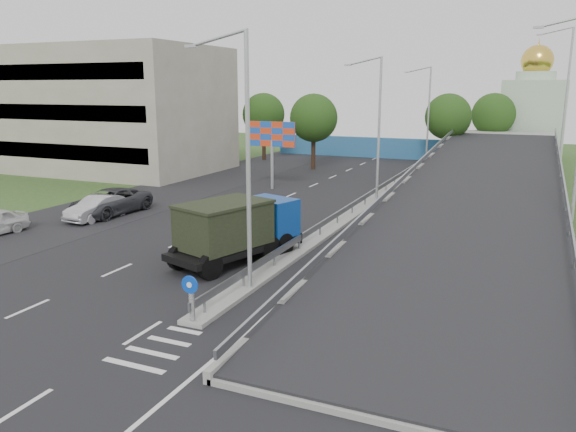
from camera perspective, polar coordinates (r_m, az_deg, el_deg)
The scene contains 21 objects.
ground at distance 18.63m, azimuth -13.43°, elevation -13.33°, with size 160.00×160.00×0.00m, color #2D4C1E.
road_surface at distance 36.69m, azimuth 1.58°, elevation 0.09°, with size 26.00×90.00×0.04m, color black.
parking_strip at distance 43.15m, azimuth -14.65°, elevation 1.61°, with size 8.00×90.00×0.05m, color black.
median at distance 39.44m, azimuth 7.81°, elevation 1.02°, with size 1.00×44.00×0.20m, color gray.
overpass_ramp at distance 37.85m, azimuth 18.88°, elevation 2.49°, with size 10.00×50.00×3.50m.
median_guardrail at distance 39.31m, azimuth 7.84°, elevation 1.95°, with size 0.09×44.00×0.71m.
sign_bollard at distance 19.84m, azimuth -9.81°, elevation -8.24°, with size 0.64×0.23×1.67m.
lamp_post_near at distance 21.88m, azimuth -4.53°, elevation 6.78°, with size 2.74×0.18×10.08m.
lamp_post_mid at distance 40.58m, azimuth 8.99°, elevation 9.46°, with size 2.74×0.18×10.08m.
lamp_post_far at distance 60.13m, azimuth 13.92°, elevation 10.30°, with size 2.74×0.18×10.08m.
beige_building at distance 60.62m, azimuth -18.53°, elevation 10.22°, with size 24.00×14.00×12.00m, color gray.
blue_wall at distance 67.12m, azimuth 11.12°, elevation 6.72°, with size 30.00×0.50×2.40m, color teal.
church at distance 73.26m, azimuth 23.57°, elevation 9.62°, with size 7.00×7.00×13.80m.
billboard at distance 45.68m, azimuth -1.64°, elevation 7.93°, with size 4.00×0.24×5.50m.
tree_left_mid at distance 57.03m, azimuth 2.62°, elevation 9.90°, with size 4.80×4.80×7.60m.
tree_median_far at distance 61.84m, azimuth 15.96°, elevation 9.66°, with size 4.80×4.80×7.60m.
tree_left_far at distance 64.80m, azimuth -2.49°, elevation 10.26°, with size 4.80×4.80×7.60m.
tree_ramp_far at distance 68.41m, azimuth 20.14°, elevation 9.64°, with size 4.80×4.80×7.60m.
dump_truck at distance 26.68m, azimuth -5.15°, elevation -1.17°, with size 4.46×7.26×3.01m.
parked_car_b at distance 37.39m, azimuth -18.77°, elevation 0.81°, with size 1.58×4.52×1.49m, color #AFAEB4.
parked_car_c at distance 38.54m, azimuth -17.66°, elevation 1.36°, with size 2.75×5.97×1.66m, color #343539.
Camera 1 is at (10.33, -13.20, 8.11)m, focal length 35.00 mm.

